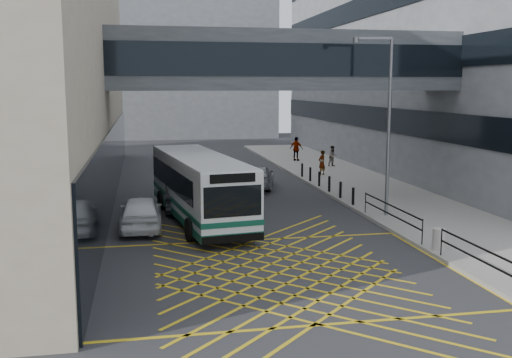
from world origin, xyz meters
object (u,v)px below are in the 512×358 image
street_lamp (385,116)px  pedestrian_a (322,163)px  car_dark (181,194)px  car_white (141,212)px  litter_bin (439,239)px  car_silver (257,176)px  bus (199,186)px  pedestrian_b (333,156)px  pedestrian_c (296,149)px

street_lamp → pedestrian_a: (1.04, 13.14, -3.87)m
car_dark → pedestrian_a: size_ratio=2.99×
car_white → litter_bin: (10.90, -6.09, -0.20)m
street_lamp → car_silver: bearing=123.5°
car_silver → litter_bin: 16.35m
bus → pedestrian_b: (11.79, 16.21, -0.70)m
car_dark → car_silver: (5.07, 5.87, -0.07)m
car_dark → litter_bin: bearing=132.8°
car_dark → pedestrian_b: pedestrian_b is taller
litter_bin → pedestrian_a: bearing=85.9°
car_silver → pedestrian_a: (5.21, 3.46, 0.28)m
car_white → pedestrian_c: size_ratio=2.47×
bus → litter_bin: 11.09m
car_white → litter_bin: size_ratio=5.85×
bus → pedestrian_c: 22.42m
car_silver → pedestrian_a: pedestrian_a is taller
car_dark → pedestrian_c: size_ratio=2.59×
car_white → pedestrian_b: size_ratio=3.09×
car_white → car_dark: 4.43m
pedestrian_a → pedestrian_b: pedestrian_a is taller
pedestrian_a → car_silver: bearing=-0.0°
car_silver → pedestrian_c: pedestrian_c is taller
bus → car_dark: 2.89m
street_lamp → pedestrian_a: size_ratio=4.89×
pedestrian_b → pedestrian_c: 4.31m
litter_bin → car_white: bearing=150.8°
car_dark → pedestrian_a: pedestrian_a is taller
pedestrian_b → pedestrian_c: (-1.86, 3.89, 0.20)m
pedestrian_c → litter_bin: bearing=126.8°
car_white → pedestrian_c: 24.79m
litter_bin → street_lamp: bearing=86.7°
pedestrian_a → bus: bearing=17.6°
car_dark → pedestrian_a: bearing=-136.5°
litter_bin → pedestrian_c: bearing=86.5°
car_silver → pedestrian_b: (7.36, 7.66, 0.21)m
street_lamp → car_white: bearing=-169.1°
bus → car_silver: 9.68m
street_lamp → bus: bearing=-177.2°
street_lamp → pedestrian_c: size_ratio=4.23×
bus → car_white: bus is taller
bus → pedestrian_c: size_ratio=5.72×
litter_bin → pedestrian_a: (1.40, 19.36, 0.43)m
bus → pedestrian_b: 20.06m
car_silver → litter_bin: bearing=117.7°
car_white → pedestrian_b: pedestrian_b is taller
bus → street_lamp: (8.59, -1.13, 3.23)m
pedestrian_b → car_white: bearing=-147.9°
bus → car_dark: size_ratio=2.21×
bus → pedestrian_a: (9.64, 12.02, -0.64)m
street_lamp → litter_bin: (-0.36, -6.22, -4.30)m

